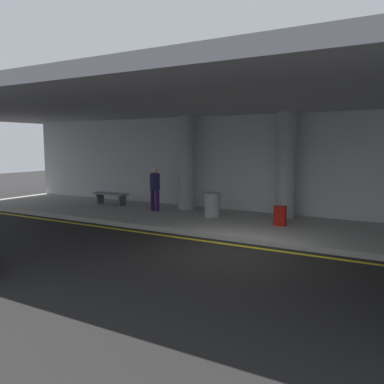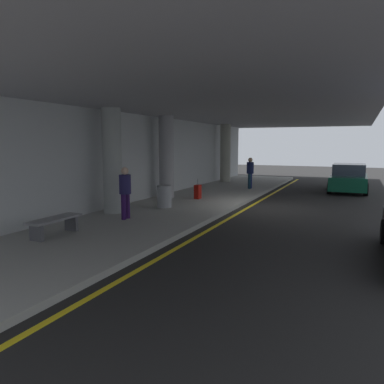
{
  "view_description": "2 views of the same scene",
  "coord_description": "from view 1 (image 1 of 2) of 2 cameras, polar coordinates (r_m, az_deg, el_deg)",
  "views": [
    {
      "loc": [
        4.08,
        -8.97,
        2.68
      ],
      "look_at": [
        -1.97,
        1.47,
        1.25
      ],
      "focal_mm": 37.4,
      "sensor_mm": 36.0,
      "label": 1
    },
    {
      "loc": [
        -14.7,
        -3.37,
        2.58
      ],
      "look_at": [
        -1.84,
        2.43,
        0.74
      ],
      "focal_mm": 34.77,
      "sensor_mm": 36.0,
      "label": 2
    }
  ],
  "objects": [
    {
      "name": "ground_plane",
      "position": [
        10.22,
        5.47,
        -8.48
      ],
      "size": [
        60.0,
        60.0,
        0.0
      ],
      "primitive_type": "plane",
      "color": "black"
    },
    {
      "name": "sidewalk",
      "position": [
        13.01,
        11.2,
        -4.92
      ],
      "size": [
        26.0,
        4.2,
        0.15
      ],
      "primitive_type": "cube",
      "color": "#989892",
      "rests_on": "ground"
    },
    {
      "name": "lane_stripe_yellow",
      "position": [
        10.8,
        6.95,
        -7.64
      ],
      "size": [
        26.0,
        0.14,
        0.01
      ],
      "primitive_type": "cube",
      "color": "yellow",
      "rests_on": "ground"
    },
    {
      "name": "support_column_far_left",
      "position": [
        15.74,
        -0.86,
        4.2
      ],
      "size": [
        0.67,
        0.67,
        3.65
      ],
      "primitive_type": "cylinder",
      "color": "#979C99",
      "rests_on": "sidewalk"
    },
    {
      "name": "support_column_left_mid",
      "position": [
        14.11,
        13.24,
        3.72
      ],
      "size": [
        0.67,
        0.67,
        3.65
      ],
      "primitive_type": "cylinder",
      "color": "gray",
      "rests_on": "sidewalk"
    },
    {
      "name": "ceiling_overhang",
      "position": [
        12.34,
        10.85,
        12.55
      ],
      "size": [
        28.0,
        13.2,
        0.3
      ],
      "primitive_type": "cube",
      "color": "#9B989F",
      "rests_on": "support_column_far_left"
    },
    {
      "name": "terminal_back_wall",
      "position": [
        14.91,
        14.18,
        3.56
      ],
      "size": [
        26.0,
        0.3,
        3.8
      ],
      "primitive_type": "cube",
      "color": "#B6BABB",
      "rests_on": "ground"
    },
    {
      "name": "person_waiting_for_ride",
      "position": [
        15.35,
        -5.32,
        0.88
      ],
      "size": [
        0.38,
        0.38,
        1.68
      ],
      "rotation": [
        0.0,
        0.0,
        4.52
      ],
      "color": "#250E42",
      "rests_on": "sidewalk"
    },
    {
      "name": "suitcase_upright_primary",
      "position": [
        12.85,
        12.44,
        -3.34
      ],
      "size": [
        0.36,
        0.22,
        0.9
      ],
      "rotation": [
        0.0,
        0.0,
        -0.41
      ],
      "color": "#97110A",
      "rests_on": "sidewalk"
    },
    {
      "name": "bench_metal",
      "position": [
        17.4,
        -11.51,
        -0.56
      ],
      "size": [
        1.6,
        0.5,
        0.48
      ],
      "color": "slate",
      "rests_on": "sidewalk"
    },
    {
      "name": "trash_bin_steel",
      "position": [
        14.07,
        2.9,
        -1.85
      ],
      "size": [
        0.56,
        0.56,
        0.85
      ],
      "primitive_type": "cylinder",
      "color": "gray",
      "rests_on": "sidewalk"
    }
  ]
}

